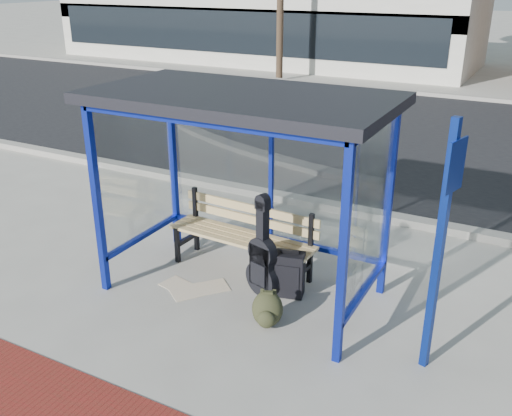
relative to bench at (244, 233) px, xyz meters
The scene contains 15 objects.
ground 0.74m from the bench, 62.99° to the right, with size 120.00×120.00×0.00m, color #B2ADA0.
curb_near 2.49m from the bench, 84.40° to the left, with size 60.00×0.25×0.12m, color gray.
street_asphalt 7.55m from the bench, 88.19° to the left, with size 60.00×10.00×0.00m, color black.
curb_far 12.64m from the bench, 88.92° to the left, with size 60.00×0.25×0.12m, color gray.
far_sidewalk 14.54m from the bench, 89.06° to the left, with size 60.00×4.00×0.01m, color #B2ADA0.
bus_shelter 1.61m from the bench, 59.00° to the right, with size 3.30×1.80×2.42m.
storefront_white 19.64m from the bench, 116.57° to the left, with size 18.00×6.04×4.00m.
bench is the anchor object (origin of this frame).
guitar_bag 0.66m from the bench, 41.50° to the right, with size 0.46×0.25×1.21m.
suitcase 0.88m from the bench, 21.68° to the right, with size 0.39×0.30×0.61m.
backpack 1.36m from the bench, 49.82° to the right, with size 0.41×0.39×0.41m.
sign_post 2.82m from the bench, 19.11° to the right, with size 0.14×0.31×2.50m.
newspaper_a 1.06m from the bench, 125.76° to the right, with size 0.38×0.30×0.01m, color white.
newspaper_b 1.03m from the bench, 110.81° to the right, with size 0.41×0.33×0.01m, color white.
newspaper_c 0.81m from the bench, 102.08° to the right, with size 0.40×0.32×0.01m, color white.
Camera 1 is at (2.99, -5.28, 3.60)m, focal length 40.00 mm.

